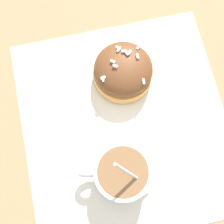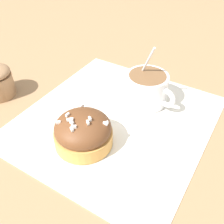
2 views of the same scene
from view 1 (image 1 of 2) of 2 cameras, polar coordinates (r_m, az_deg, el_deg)
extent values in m
plane|color=#93704C|center=(0.48, 2.38, -2.25)|extent=(3.00, 3.00, 0.00)
cube|color=white|center=(0.48, 2.39, -2.22)|extent=(0.36, 0.35, 0.00)
cylinder|color=white|center=(0.44, 1.88, -11.12)|extent=(0.08, 0.08, 0.06)
cylinder|color=brown|center=(0.41, 1.99, -10.91)|extent=(0.07, 0.07, 0.01)
torus|color=white|center=(0.44, -3.92, -11.19)|extent=(0.01, 0.04, 0.04)
ellipsoid|color=silver|center=(0.46, -0.47, -10.24)|extent=(0.03, 0.03, 0.01)
cylinder|color=silver|center=(0.40, 4.07, -11.71)|extent=(0.03, 0.05, 0.11)
cylinder|color=#D19347|center=(0.49, 2.00, 6.95)|extent=(0.09, 0.09, 0.02)
ellipsoid|color=brown|center=(0.47, 2.08, 7.84)|extent=(0.09, 0.09, 0.04)
cube|color=white|center=(0.45, -1.60, 6.02)|extent=(0.01, 0.00, 0.00)
cube|color=white|center=(0.46, 0.89, 11.63)|extent=(0.01, 0.01, 0.00)
cube|color=white|center=(0.45, 0.59, 8.38)|extent=(0.01, 0.01, 0.00)
cube|color=white|center=(0.45, 5.80, 5.59)|extent=(0.01, 0.00, 0.00)
cube|color=white|center=(0.46, 1.83, 11.34)|extent=(0.01, 0.01, 0.00)
cube|color=white|center=(0.46, 2.26, 11.00)|extent=(0.00, 0.01, 0.00)
cube|color=white|center=(0.45, 0.12, 9.20)|extent=(0.01, 0.01, 0.00)
cube|color=white|center=(0.46, 4.67, 10.09)|extent=(0.01, 0.00, 0.00)
cube|color=white|center=(0.46, 3.26, 10.83)|extent=(0.01, 0.01, 0.00)
cube|color=white|center=(0.47, 4.82, 11.63)|extent=(0.01, 0.01, 0.00)
cube|color=white|center=(0.46, 2.72, 10.65)|extent=(0.01, 0.01, 0.00)
cube|color=white|center=(0.45, -1.64, 6.27)|extent=(0.00, 0.01, 0.00)
camera|label=2|loc=(0.45, -41.46, 43.11)|focal=42.00mm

